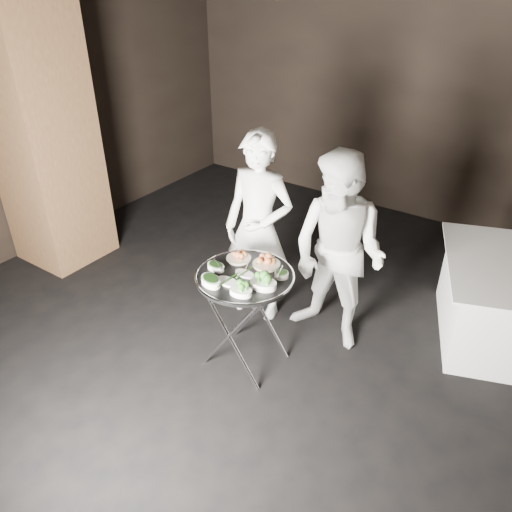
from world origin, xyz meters
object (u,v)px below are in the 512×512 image
Objects in this scene: serving_tray at (245,276)px; waiter_right at (338,254)px; tray_stand at (245,315)px; waiter_left at (259,229)px.

waiter_right reaches higher than serving_tray.
waiter_right is (0.45, 0.68, 0.39)m from tray_stand.
serving_tray is at bearing 180.00° from tray_stand.
tray_stand is 0.82m from waiter_left.
waiter_left reaches higher than waiter_right.
serving_tray is (-0.00, 0.00, 0.37)m from tray_stand.
waiter_left is 0.76m from waiter_right.
serving_tray reaches higher than tray_stand.
serving_tray is at bearing -71.15° from waiter_left.
waiter_left is (-0.31, 0.65, 0.03)m from serving_tray.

